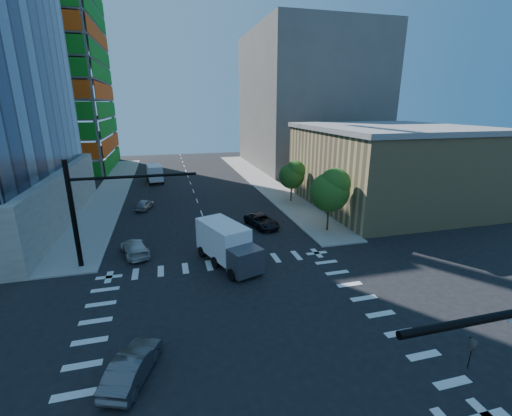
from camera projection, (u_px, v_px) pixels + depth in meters
name	position (u px, v px, depth m)	size (l,w,h in m)	color
ground	(244.00, 327.00, 21.20)	(160.00, 160.00, 0.00)	black
road_markings	(244.00, 327.00, 21.20)	(20.00, 20.00, 0.01)	silver
sidewalk_ne	(262.00, 181.00, 61.25)	(5.00, 60.00, 0.15)	gray
sidewalk_nw	(113.00, 190.00, 55.10)	(5.00, 60.00, 0.15)	gray
construction_building	(28.00, 42.00, 64.60)	(25.16, 34.50, 70.60)	slate
commercial_building	(387.00, 166.00, 46.15)	(20.50, 22.50, 10.60)	tan
bg_building_ne	(307.00, 101.00, 74.65)	(24.00, 30.00, 28.00)	#5E5854
signal_mast_nw	(92.00, 204.00, 27.79)	(10.20, 0.40, 9.00)	black
tree_south	(331.00, 189.00, 35.81)	(4.16, 4.16, 6.82)	#382316
tree_north	(293.00, 174.00, 47.18)	(3.54, 3.52, 5.78)	#382316
car_nb_far	(262.00, 221.00, 38.37)	(2.31, 5.02, 1.39)	black
car_sb_near	(135.00, 248.00, 31.21)	(1.97, 4.84, 1.40)	#B4B4B4
car_sb_mid	(145.00, 204.00, 44.85)	(1.55, 3.86, 1.32)	#96979D
car_sb_cross	(132.00, 366.00, 17.04)	(1.52, 4.36, 1.44)	#48484D
box_truck_near	(229.00, 248.00, 28.99)	(4.86, 7.13, 3.45)	black
box_truck_far	(155.00, 174.00, 60.61)	(3.16, 6.17, 3.11)	black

